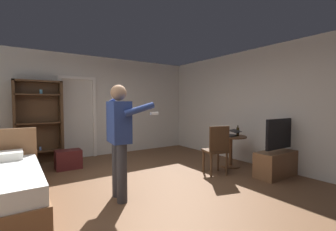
{
  "coord_description": "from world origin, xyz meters",
  "views": [
    {
      "loc": [
        -1.61,
        -3.19,
        1.43
      ],
      "look_at": [
        0.76,
        0.29,
        1.21
      ],
      "focal_mm": 24.36,
      "sensor_mm": 36.0,
      "label": 1
    }
  ],
  "objects": [
    {
      "name": "laptop",
      "position": [
        2.41,
        0.19,
        0.75
      ],
      "size": [
        0.39,
        0.4,
        0.15
      ],
      "color": "black",
      "rests_on": "side_table"
    },
    {
      "name": "suitcase_small",
      "position": [
        -0.64,
        2.11,
        0.21
      ],
      "size": [
        0.53,
        0.35,
        0.41
      ],
      "primitive_type": "cube",
      "rotation": [
        0.0,
        0.0,
        -0.01
      ],
      "color": "#4C1919",
      "rests_on": "ground_plane"
    },
    {
      "name": "person_blue_shirt",
      "position": [
        -0.32,
        -0.02,
        0.99
      ],
      "size": [
        0.63,
        0.64,
        1.7
      ],
      "color": "#333338",
      "rests_on": "ground_plane"
    },
    {
      "name": "bottle_on_table",
      "position": [
        2.57,
        0.15,
        0.8
      ],
      "size": [
        0.06,
        0.06,
        0.23
      ],
      "color": "#312610",
      "rests_on": "side_table"
    },
    {
      "name": "wall_right",
      "position": [
        3.13,
        0.0,
        1.35
      ],
      "size": [
        0.12,
        6.32,
        2.7
      ],
      "primitive_type": "cube",
      "color": "beige",
      "rests_on": "ground_plane"
    },
    {
      "name": "wall_back",
      "position": [
        0.0,
        3.1,
        1.35
      ],
      "size": [
        6.38,
        0.12,
        2.7
      ],
      "primitive_type": "cube",
      "color": "beige",
      "rests_on": "ground_plane"
    },
    {
      "name": "wooden_chair",
      "position": [
        1.73,
        -0.02,
        0.54
      ],
      "size": [
        0.53,
        0.53,
        0.99
      ],
      "color": "#4C331E",
      "rests_on": "ground_plane"
    },
    {
      "name": "bookshelf",
      "position": [
        -1.13,
        2.88,
        1.06
      ],
      "size": [
        1.01,
        0.32,
        1.96
      ],
      "color": "#4C331E",
      "rests_on": "ground_plane"
    },
    {
      "name": "side_table",
      "position": [
        2.43,
        0.23,
        0.48
      ],
      "size": [
        0.7,
        0.7,
        0.7
      ],
      "color": "brown",
      "rests_on": "ground_plane"
    },
    {
      "name": "ground_plane",
      "position": [
        0.0,
        0.0,
        0.0
      ],
      "size": [
        6.75,
        6.75,
        0.0
      ],
      "primitive_type": "plane",
      "color": "brown"
    },
    {
      "name": "suitcase_dark",
      "position": [
        -1.65,
        1.95,
        0.22
      ],
      "size": [
        0.63,
        0.39,
        0.45
      ],
      "primitive_type": "cube",
      "rotation": [
        0.0,
        0.0,
        0.01
      ],
      "color": "#4C1919",
      "rests_on": "ground_plane"
    },
    {
      "name": "tv_flatscreen",
      "position": [
        2.77,
        -0.74,
        0.32
      ],
      "size": [
        1.23,
        0.4,
        1.13
      ],
      "color": "brown",
      "rests_on": "ground_plane"
    },
    {
      "name": "doorway_frame",
      "position": [
        -0.22,
        3.02,
        1.22
      ],
      "size": [
        0.93,
        0.08,
        2.13
      ],
      "color": "white",
      "rests_on": "ground_plane"
    }
  ]
}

